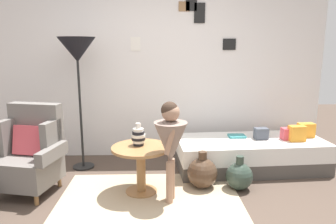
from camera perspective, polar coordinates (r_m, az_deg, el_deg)
The scene contains 15 objects.
gallery_wall at distance 4.55m, azimuth -2.27°, elevation 8.14°, with size 4.80×0.12×2.60m.
rug at distance 3.48m, azimuth -3.28°, elevation -15.29°, with size 1.91×1.26×0.01m, color tan.
armchair at distance 3.80m, azimuth -23.81°, elevation -6.85°, with size 0.84×0.71×0.97m.
daybed at distance 4.32m, azimuth 14.65°, elevation -7.37°, with size 1.95×0.93×0.40m.
pillow_head at distance 4.59m, azimuth 23.75°, elevation -3.04°, with size 0.21×0.12×0.19m, color orange.
pillow_mid at distance 4.36m, azimuth 22.35°, elevation -3.61°, with size 0.21×0.12×0.20m, color orange.
pillow_back at distance 4.39m, azimuth 21.04°, elevation -3.72°, with size 0.18×0.12×0.15m, color #D64C56.
pillow_extra at distance 4.29m, azimuth 16.54°, elevation -3.78°, with size 0.17×0.12×0.15m, color #474C56.
side_table at distance 3.47m, azimuth -4.95°, elevation -8.52°, with size 0.63×0.63×0.53m.
vase_striped at distance 3.45m, azimuth -5.40°, elevation -4.42°, with size 0.15×0.15×0.25m.
floor_lamp at distance 4.15m, azimuth -16.16°, elevation 10.15°, with size 0.47×0.47×1.71m.
person_child at distance 3.17m, azimuth 0.47°, elevation -5.02°, with size 0.34×0.34×1.06m.
book_on_daybed at distance 4.32m, azimuth 12.37°, elevation -4.29°, with size 0.22×0.16×0.03m, color teal.
demijohn_near at distance 3.67m, azimuth 6.23°, elevation -10.90°, with size 0.35×0.35×0.43m.
demijohn_far at distance 3.70m, azimuth 12.79°, elevation -11.24°, with size 0.31×0.31×0.39m.
Camera 1 is at (0.04, -2.59, 1.58)m, focal length 33.58 mm.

